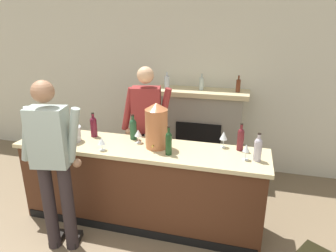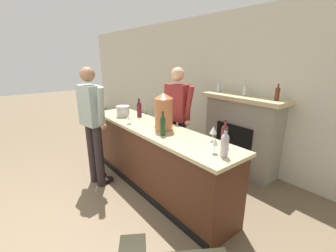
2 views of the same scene
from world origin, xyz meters
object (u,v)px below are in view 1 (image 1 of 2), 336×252
Objects in this scene: potted_plant_corner at (38,141)px; copper_dispenser at (156,125)px; person_bartender at (147,129)px; person_customer at (53,162)px; wine_bottle_cabernet_heavy at (133,128)px; wine_glass_front_left at (138,133)px; wine_bottle_riesling_slim at (241,138)px; ice_bucket_steel at (71,134)px; wine_bottle_burgundy_dark at (258,148)px; wine_bottle_merlot_tall at (94,126)px; wine_glass_mid_counter at (102,142)px; wine_glass_by_dispenser at (224,136)px; wine_glass_back_row at (246,149)px; fireplace_stone at (200,131)px; wine_bottle_chardonnay_pale at (169,142)px.

copper_dispenser is (2.62, -1.22, 0.94)m from potted_plant_corner.
person_customer is at bearing -116.16° from person_bartender.
wine_bottle_cabernet_heavy is 1.85× the size of wine_glass_front_left.
person_bartender is (2.33, -0.73, 0.70)m from potted_plant_corner.
person_customer is at bearing -154.48° from wine_bottle_riesling_slim.
wine_bottle_burgundy_dark reaches higher than ice_bucket_steel.
wine_bottle_merlot_tall is (0.18, 0.21, 0.05)m from ice_bucket_steel.
wine_bottle_riesling_slim is at bearing 15.37° from wine_glass_mid_counter.
person_customer is at bearing -162.32° from wine_bottle_burgundy_dark.
ice_bucket_steel is at bearing -179.14° from wine_bottle_burgundy_dark.
wine_glass_by_dispenser is (1.01, -0.30, 0.12)m from person_bartender.
potted_plant_corner is at bearing 163.31° from wine_bottle_riesling_slim.
wine_glass_back_row is at bearing -6.57° from wine_glass_front_left.
wine_glass_mid_counter is at bearing -114.93° from fireplace_stone.
potted_plant_corner is at bearing 160.17° from wine_glass_back_row.
wine_bottle_merlot_tall is (-1.02, 0.27, -0.00)m from wine_bottle_chardonnay_pale.
wine_glass_by_dispenser is at bearing 32.56° from wine_bottle_chardonnay_pale.
fireplace_stone is at bearing 51.53° from wine_bottle_merlot_tall.
wine_bottle_riesling_slim is at bearing -64.28° from fireplace_stone.
wine_glass_by_dispenser is (1.56, 0.07, -0.00)m from wine_bottle_merlot_tall.
person_customer is at bearing -75.29° from ice_bucket_steel.
wine_glass_back_row is 0.37m from wine_glass_by_dispenser.
wine_glass_front_left is 1.22m from wine_glass_back_row.
wine_bottle_merlot_tall is at bearing -146.31° from person_bartender.
copper_dispenser is at bearing -8.19° from wine_bottle_merlot_tall.
wine_bottle_cabernet_heavy is (0.67, 0.26, 0.05)m from ice_bucket_steel.
person_customer is at bearing -141.71° from copper_dispenser.
potted_plant_corner is 3.22m from wine_bottle_chardonnay_pale.
wine_bottle_riesling_slim reaches higher than potted_plant_corner.
person_customer reaches higher than copper_dispenser.
fireplace_stone reaches higher than wine_bottle_chardonnay_pale.
wine_bottle_chardonnay_pale is at bearing -15.06° from wine_bottle_merlot_tall.
person_customer is 10.71× the size of wine_glass_back_row.
fireplace_stone is 1.56m from wine_bottle_riesling_slim.
wine_bottle_burgundy_dark is (1.43, -0.23, -0.00)m from wine_bottle_cabernet_heavy.
wine_bottle_riesling_slim is at bearing -16.69° from potted_plant_corner.
copper_dispenser reaches higher than wine_bottle_burgundy_dark.
potted_plant_corner is 3.77m from wine_bottle_riesling_slim.
wine_bottle_cabernet_heavy is 0.50m from wine_bottle_merlot_tall.
wine_glass_back_row is (1.83, 0.61, 0.09)m from person_customer.
copper_dispenser is 1.74× the size of wine_bottle_burgundy_dark.
wine_glass_front_left reaches higher than wine_glass_mid_counter.
fireplace_stone is 1.58m from wine_glass_front_left.
person_customer is at bearing -153.14° from wine_bottle_chardonnay_pale.
wine_bottle_burgundy_dark is 1.58× the size of wine_glass_by_dispenser.
wine_glass_mid_counter is (0.29, -0.36, -0.04)m from wine_bottle_merlot_tall.
wine_bottle_burgundy_dark is at bearing -21.90° from person_bartender.
fireplace_stone is at bearing 115.72° from wine_bottle_riesling_slim.
ice_bucket_steel is 2.10m from wine_bottle_burgundy_dark.
wine_bottle_chardonnay_pale is at bearing -54.02° from person_bartender.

